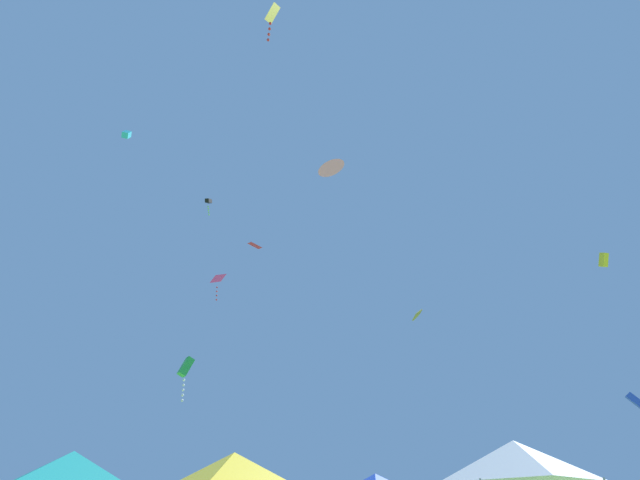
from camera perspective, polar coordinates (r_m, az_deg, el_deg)
name	(u,v)px	position (r m, az deg, el deg)	size (l,w,h in m)	color
canopy_tent_yellow	(233,469)	(17.69, -12.14, -28.93)	(3.45, 3.45, 3.69)	#9E9EA3
canopy_tent_white	(518,461)	(14.50, 26.03, -26.10)	(3.31, 3.31, 3.54)	#9E9EA3
canopy_tent_teal	(69,470)	(15.80, -31.83, -25.74)	(3.11, 3.11, 3.33)	#9E9EA3
kite_red_diamond	(255,245)	(39.56, -9.06, -0.68)	(1.55, 1.33, 0.78)	red
kite_yellow_delta	(416,314)	(30.62, 13.39, -10.14)	(1.17, 1.33, 0.97)	yellow
kite_blue_box	(635,401)	(30.01, 37.92, -17.38)	(0.86, 0.60, 0.91)	blue
kite_pink_delta	(331,167)	(23.35, 1.51, 10.24)	(2.13, 2.14, 0.78)	pink
kite_yellow_diamond	(270,15)	(28.03, -6.98, 28.93)	(1.01, 1.15, 2.95)	yellow
kite_green_box	(186,368)	(26.17, -18.35, -16.74)	(0.88, 0.88, 2.61)	green
kite_black_box	(208,202)	(39.20, -15.40, 5.23)	(0.57, 0.98, 2.11)	black
kite_cyan_box	(127,134)	(33.87, -25.54, 13.24)	(0.79, 1.05, 1.11)	#2DB7CC
kite_yellow_box	(604,260)	(24.55, 35.01, -2.30)	(0.46, 0.65, 0.74)	yellow
kite_magenta_diamond	(218,279)	(37.81, -14.20, -5.38)	(1.21, 0.95, 2.40)	#D6389E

